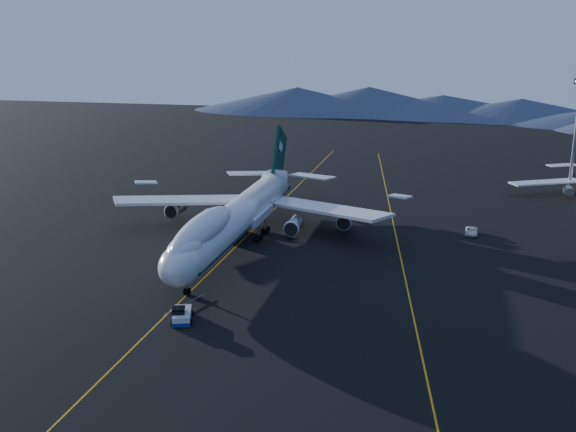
% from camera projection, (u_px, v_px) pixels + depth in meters
% --- Properties ---
extents(ground, '(500.00, 500.00, 0.00)m').
position_uv_depth(ground, '(239.00, 244.00, 125.83)').
color(ground, black).
rests_on(ground, ground).
extents(taxiway_line_main, '(0.25, 220.00, 0.01)m').
position_uv_depth(taxiway_line_main, '(239.00, 244.00, 125.83)').
color(taxiway_line_main, orange).
rests_on(taxiway_line_main, ground).
extents(taxiway_line_side, '(28.08, 198.09, 0.01)m').
position_uv_depth(taxiway_line_side, '(397.00, 240.00, 128.39)').
color(taxiway_line_side, orange).
rests_on(taxiway_line_side, ground).
extents(boeing_747, '(59.62, 72.43, 19.37)m').
position_uv_depth(boeing_747, '(238.00, 215.00, 124.30)').
color(boeing_747, silver).
rests_on(boeing_747, ground).
extents(pushback_tug, '(4.11, 5.65, 2.22)m').
position_uv_depth(pushback_tug, '(182.00, 316.00, 91.60)').
color(pushback_tug, silver).
rests_on(pushback_tug, ground).
extents(service_van, '(2.66, 5.35, 1.46)m').
position_uv_depth(service_van, '(471.00, 231.00, 131.55)').
color(service_van, silver).
rests_on(service_van, ground).
extents(floodlight_mast, '(3.61, 2.71, 29.25)m').
position_uv_depth(floodlight_mast, '(575.00, 136.00, 162.97)').
color(floodlight_mast, black).
rests_on(floodlight_mast, ground).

